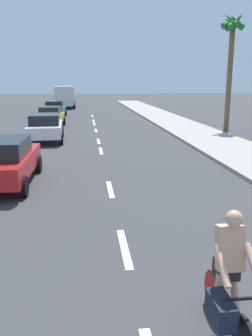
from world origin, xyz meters
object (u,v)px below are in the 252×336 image
object	(u,v)px
cyclist	(227,283)
palm_tree_far	(232,39)
parked_car_yellow	(51,116)
parked_car_white	(45,127)
parked_car_teal	(55,109)
delivery_truck	(64,96)
parked_car_red	(3,160)

from	to	relation	value
cyclist	palm_tree_far	bearing A→B (deg)	-112.03
cyclist	parked_car_yellow	bearing A→B (deg)	-79.32
cyclist	parked_car_white	world-z (taller)	cyclist
parked_car_white	parked_car_teal	world-z (taller)	same
delivery_truck	palm_tree_far	bearing A→B (deg)	-64.53
delivery_truck	palm_tree_far	world-z (taller)	palm_tree_far
parked_car_teal	cyclist	bearing A→B (deg)	-80.27
parked_car_red	parked_car_teal	bearing A→B (deg)	91.32
parked_car_white	palm_tree_far	xyz separation A→B (m)	(12.26, 3.14, 5.31)
parked_car_white	delivery_truck	distance (m)	26.54
cyclist	parked_car_yellow	world-z (taller)	cyclist
parked_car_yellow	palm_tree_far	distance (m)	13.95
cyclist	parked_car_teal	bearing A→B (deg)	-81.40
parked_car_teal	parked_car_white	bearing A→B (deg)	-86.60
parked_car_yellow	cyclist	bearing A→B (deg)	-76.50
parked_car_yellow	delivery_truck	world-z (taller)	delivery_truck
cyclist	parked_car_teal	size ratio (longest dim) A/B	0.43
parked_car_yellow	delivery_truck	xyz separation A→B (m)	(-0.06, 20.23, 0.67)
cyclist	parked_car_red	xyz separation A→B (m)	(-4.56, 7.96, 0.01)
cyclist	parked_car_red	bearing A→B (deg)	-60.09
cyclist	parked_car_white	xyz separation A→B (m)	(-4.10, 16.94, 0.01)
cyclist	parked_car_teal	distance (m)	31.35
delivery_truck	palm_tree_far	xyz separation A→B (m)	(12.56, -23.40, 4.65)
delivery_truck	parked_car_white	bearing A→B (deg)	-92.11
cyclist	palm_tree_far	world-z (taller)	palm_tree_far
parked_car_red	palm_tree_far	world-z (taller)	palm_tree_far
parked_car_white	delivery_truck	xyz separation A→B (m)	(-0.30, 26.53, 0.66)
palm_tree_far	parked_car_red	bearing A→B (deg)	-136.40
parked_car_yellow	palm_tree_far	world-z (taller)	palm_tree_far
cyclist	parked_car_white	bearing A→B (deg)	-76.29
parked_car_red	delivery_truck	size ratio (longest dim) A/B	0.70
palm_tree_far	cyclist	bearing A→B (deg)	-112.13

